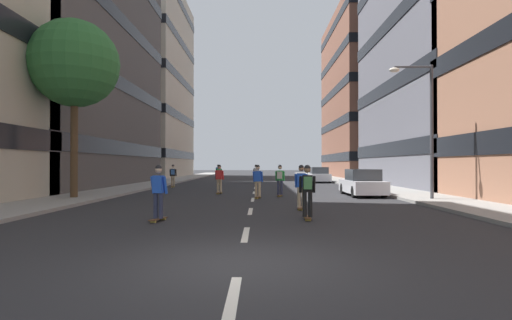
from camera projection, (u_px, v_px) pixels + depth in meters
ground_plane at (256, 184)px, 36.60m from camera, size 176.38×176.38×0.00m
sidewalk_left at (167, 181)px, 40.36m from camera, size 3.22×80.84×0.14m
sidewalk_right at (346, 181)px, 40.18m from camera, size 3.22×80.84×0.14m
lane_markings at (256, 183)px, 37.70m from camera, size 0.16×67.20×0.01m
building_left_mid at (50, 60)px, 32.55m from camera, size 12.57×23.34×20.49m
building_left_far at (138, 84)px, 56.22m from camera, size 12.57×19.72×26.23m
building_right_mid at (463, 1)px, 32.27m from camera, size 12.57×18.54×29.96m
building_right_far at (377, 95)px, 55.87m from camera, size 12.57×20.76×22.80m
parked_car_near at (319, 175)px, 39.52m from camera, size 1.82×4.40×1.52m
parked_car_mid at (362, 184)px, 22.73m from camera, size 1.82×4.40×1.52m
street_tree_near at (75, 64)px, 20.15m from camera, size 4.41×4.41×8.98m
streetlamp_right at (424, 116)px, 19.31m from camera, size 2.13×0.30×6.50m
skater_0 at (158, 190)px, 12.51m from camera, size 0.57×0.92×1.78m
skater_1 at (219, 178)px, 24.17m from camera, size 0.56×0.92×1.78m
skater_2 at (256, 173)px, 36.87m from camera, size 0.53×0.90×1.78m
skater_3 at (307, 188)px, 12.88m from camera, size 0.54×0.91×1.78m
skater_4 at (219, 174)px, 34.76m from camera, size 0.53×0.90×1.78m
skater_5 at (173, 174)px, 31.16m from camera, size 0.54×0.91×1.78m
skater_6 at (218, 171)px, 47.55m from camera, size 0.55×0.91×1.78m
skater_7 at (256, 173)px, 38.65m from camera, size 0.57×0.92×1.78m
skater_8 at (280, 178)px, 22.23m from camera, size 0.56×0.92×1.78m
skater_9 at (301, 185)px, 15.78m from camera, size 0.57×0.92×1.78m
skater_10 at (258, 180)px, 20.97m from camera, size 0.57×0.92×1.78m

